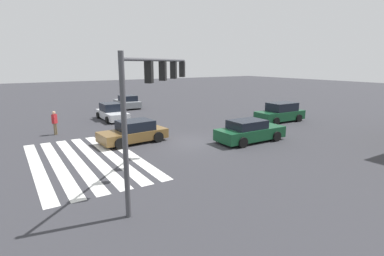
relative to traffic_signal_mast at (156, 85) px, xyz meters
name	(u,v)px	position (x,y,z in m)	size (l,w,h in m)	color
ground_plane	(192,142)	(-4.81, 4.81, -4.26)	(145.27, 145.27, 0.00)	#333338
crosswalk_markings	(86,160)	(-4.81, -2.02, -4.26)	(9.99, 5.35, 0.01)	silver
traffic_signal_mast	(156,85)	(0.00, 0.00, 0.00)	(5.72, 5.72, 5.53)	#47474C
car_0	(127,102)	(-21.81, 6.71, -3.59)	(4.41, 2.28, 1.46)	gray
car_1	(280,113)	(-6.62, 15.30, -3.47)	(2.21, 4.59, 1.69)	#144728
car_3	(250,131)	(-2.97, 8.18, -3.57)	(2.17, 4.80, 1.48)	#144728
car_4	(134,132)	(-6.92, 1.59, -3.58)	(2.49, 4.48, 1.45)	brown
car_5	(112,112)	(-15.55, 2.89, -3.59)	(4.48, 2.05, 1.51)	silver
pedestrian	(55,122)	(-11.96, -2.46, -3.28)	(0.41, 0.41, 1.74)	brown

